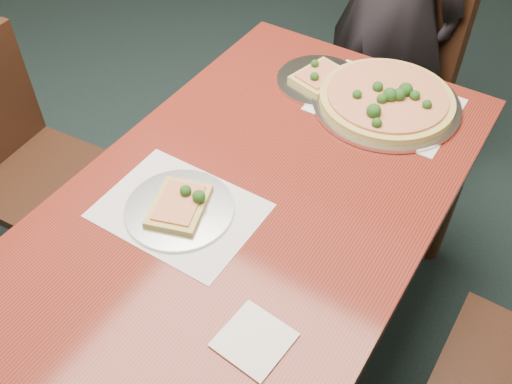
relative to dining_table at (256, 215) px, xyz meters
The scene contains 10 objects.
ground 0.74m from the dining_table, behind, with size 8.00×8.00×0.00m, color black.
dining_table is the anchor object (origin of this frame).
chair_far 1.10m from the dining_table, 91.09° to the left, with size 0.55×0.55×0.91m.
chair_left 0.89m from the dining_table, behind, with size 0.45×0.45×0.91m.
placemat_main 0.56m from the dining_table, 75.35° to the left, with size 0.42×0.32×0.00m, color white.
placemat_near 0.23m from the dining_table, 128.90° to the right, with size 0.40×0.30×0.00m, color white.
pizza_pan 0.56m from the dining_table, 75.16° to the left, with size 0.46×0.46×0.08m.
slice_plate_near 0.23m from the dining_table, 128.97° to the right, with size 0.28×0.28×0.06m.
slice_plate_far 0.55m from the dining_table, 99.78° to the left, with size 0.28×0.28×0.05m.
napkin 0.45m from the dining_table, 58.11° to the right, with size 0.14×0.14×0.01m, color white.
Camera 1 is at (0.90, -0.84, 1.84)m, focal length 40.00 mm.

